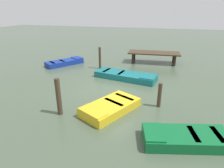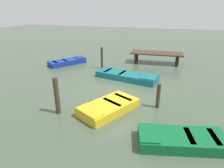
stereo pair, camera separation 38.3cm
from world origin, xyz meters
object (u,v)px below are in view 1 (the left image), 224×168
(mooring_piling_near_left, at_px, (160,95))
(mooring_piling_mid_right, at_px, (59,97))
(rowboat_green, at_px, (186,138))
(rowboat_teal, at_px, (126,76))
(rowboat_yellow, at_px, (110,107))
(dock_segment, at_px, (154,54))
(rowboat_blue, at_px, (65,62))
(mooring_piling_far_right, at_px, (100,58))

(mooring_piling_near_left, bearing_deg, mooring_piling_mid_right, -154.97)
(rowboat_green, height_order, rowboat_teal, same)
(rowboat_yellow, height_order, mooring_piling_mid_right, mooring_piling_mid_right)
(dock_segment, xyz_separation_m, rowboat_green, (2.07, -10.75, -0.61))
(rowboat_teal, relative_size, mooring_piling_near_left, 3.58)
(rowboat_green, xyz_separation_m, rowboat_teal, (-3.50, 6.01, -0.00))
(mooring_piling_mid_right, relative_size, mooring_piling_near_left, 1.41)
(rowboat_teal, bearing_deg, rowboat_yellow, -76.10)
(rowboat_blue, bearing_deg, rowboat_teal, -75.61)
(rowboat_blue, bearing_deg, mooring_piling_far_right, -60.70)
(dock_segment, distance_m, rowboat_teal, 4.98)
(rowboat_green, relative_size, rowboat_teal, 0.74)
(rowboat_teal, distance_m, mooring_piling_far_right, 3.12)
(rowboat_yellow, bearing_deg, mooring_piling_mid_right, -40.56)
(mooring_piling_mid_right, bearing_deg, rowboat_teal, 71.34)
(rowboat_yellow, height_order, mooring_piling_near_left, mooring_piling_near_left)
(mooring_piling_mid_right, bearing_deg, rowboat_yellow, 22.61)
(dock_segment, height_order, mooring_piling_far_right, mooring_piling_far_right)
(dock_segment, height_order, rowboat_teal, dock_segment)
(rowboat_yellow, bearing_deg, mooring_piling_far_right, -129.52)
(rowboat_blue, relative_size, mooring_piling_near_left, 2.66)
(mooring_piling_far_right, relative_size, mooring_piling_mid_right, 1.00)
(mooring_piling_near_left, bearing_deg, rowboat_green, -66.80)
(rowboat_blue, bearing_deg, dock_segment, -35.84)
(dock_segment, height_order, mooring_piling_near_left, mooring_piling_near_left)
(rowboat_green, xyz_separation_m, mooring_piling_near_left, (-1.08, 2.53, 0.39))
(rowboat_blue, height_order, rowboat_teal, same)
(rowboat_teal, height_order, mooring_piling_far_right, mooring_piling_far_right)
(rowboat_green, relative_size, mooring_piling_near_left, 2.65)
(mooring_piling_far_right, bearing_deg, mooring_piling_mid_right, -84.80)
(mooring_piling_mid_right, height_order, mooring_piling_near_left, mooring_piling_mid_right)
(mooring_piling_mid_right, distance_m, mooring_piling_near_left, 4.71)
(rowboat_green, xyz_separation_m, rowboat_yellow, (-3.23, 1.42, 0.00))
(dock_segment, bearing_deg, mooring_piling_near_left, -86.90)
(mooring_piling_mid_right, bearing_deg, rowboat_blue, 117.91)
(rowboat_green, bearing_deg, mooring_piling_mid_right, -20.21)
(dock_segment, distance_m, rowboat_yellow, 9.41)
(dock_segment, relative_size, rowboat_blue, 1.38)
(rowboat_blue, relative_size, rowboat_teal, 0.74)
(rowboat_teal, bearing_deg, rowboat_green, -49.28)
(rowboat_green, distance_m, rowboat_yellow, 3.53)
(rowboat_blue, bearing_deg, rowboat_yellow, -104.06)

